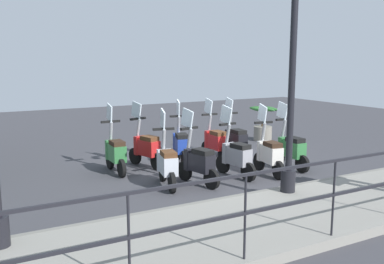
% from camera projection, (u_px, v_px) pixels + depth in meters
% --- Properties ---
extents(ground_plane, '(28.00, 28.00, 0.00)m').
position_uv_depth(ground_plane, '(215.00, 170.00, 9.84)').
color(ground_plane, '#38383D').
extents(promenade_walkway, '(2.20, 20.00, 0.15)m').
position_uv_depth(promenade_walkway, '(315.00, 208.00, 7.10)').
color(promenade_walkway, gray).
rests_on(promenade_walkway, ground_plane).
extents(fence_railing, '(0.04, 16.03, 1.07)m').
position_uv_depth(fence_railing, '(371.00, 175.00, 6.06)').
color(fence_railing, black).
rests_on(fence_railing, promenade_walkway).
extents(lamp_post_near, '(0.26, 0.90, 4.25)m').
position_uv_depth(lamp_post_near, '(292.00, 88.00, 7.45)').
color(lamp_post_near, black).
rests_on(lamp_post_near, promenade_walkway).
extents(potted_palm, '(1.06, 0.66, 1.05)m').
position_uv_depth(potted_palm, '(263.00, 126.00, 13.30)').
color(potted_palm, slate).
rests_on(potted_palm, ground_plane).
extents(scooter_near_0, '(1.23, 0.44, 1.54)m').
position_uv_depth(scooter_near_0, '(291.00, 148.00, 9.88)').
color(scooter_near_0, black).
rests_on(scooter_near_0, ground_plane).
extents(scooter_near_1, '(1.23, 0.45, 1.54)m').
position_uv_depth(scooter_near_1, '(269.00, 153.00, 9.37)').
color(scooter_near_1, black).
rests_on(scooter_near_1, ground_plane).
extents(scooter_near_2, '(1.23, 0.45, 1.54)m').
position_uv_depth(scooter_near_2, '(236.00, 155.00, 9.17)').
color(scooter_near_2, black).
rests_on(scooter_near_2, ground_plane).
extents(scooter_near_3, '(1.22, 0.50, 1.54)m').
position_uv_depth(scooter_near_3, '(198.00, 161.00, 8.63)').
color(scooter_near_3, black).
rests_on(scooter_near_3, ground_plane).
extents(scooter_near_4, '(1.22, 0.50, 1.54)m').
position_uv_depth(scooter_near_4, '(167.00, 163.00, 8.48)').
color(scooter_near_4, black).
rests_on(scooter_near_4, ground_plane).
extents(scooter_far_0, '(1.23, 0.44, 1.54)m').
position_uv_depth(scooter_far_0, '(235.00, 139.00, 10.97)').
color(scooter_far_0, black).
rests_on(scooter_far_0, ground_plane).
extents(scooter_far_1, '(1.23, 0.44, 1.54)m').
position_uv_depth(scooter_far_1, '(215.00, 141.00, 10.75)').
color(scooter_far_1, black).
rests_on(scooter_far_1, ground_plane).
extents(scooter_far_2, '(1.20, 0.54, 1.54)m').
position_uv_depth(scooter_far_2, '(181.00, 144.00, 10.38)').
color(scooter_far_2, black).
rests_on(scooter_far_2, ground_plane).
extents(scooter_far_3, '(1.20, 0.53, 1.54)m').
position_uv_depth(scooter_far_3, '(146.00, 147.00, 10.03)').
color(scooter_far_3, black).
rests_on(scooter_far_3, ground_plane).
extents(scooter_far_4, '(1.23, 0.44, 1.54)m').
position_uv_depth(scooter_far_4, '(115.00, 152.00, 9.51)').
color(scooter_far_4, black).
rests_on(scooter_far_4, ground_plane).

